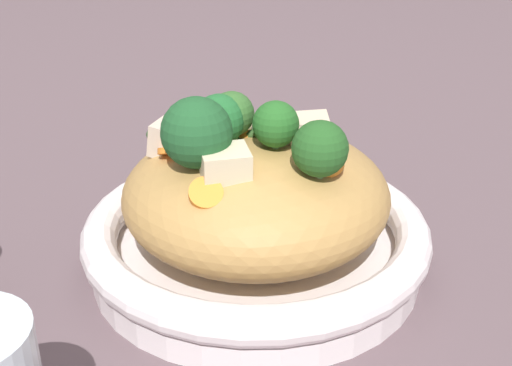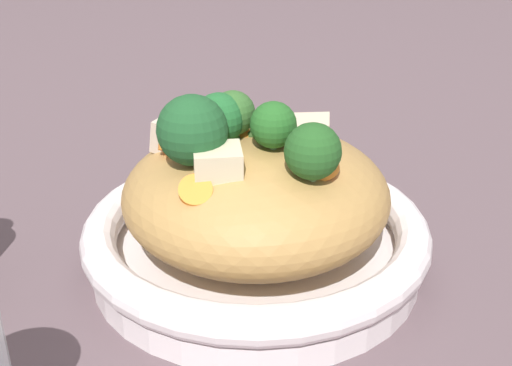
% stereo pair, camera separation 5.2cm
% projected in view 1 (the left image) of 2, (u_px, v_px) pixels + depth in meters
% --- Properties ---
extents(ground_plane, '(3.00, 3.00, 0.00)m').
position_uv_depth(ground_plane, '(256.00, 265.00, 0.55)').
color(ground_plane, '#5D4B50').
extents(serving_bowl, '(0.28, 0.28, 0.05)m').
position_uv_depth(serving_bowl, '(256.00, 239.00, 0.54)').
color(serving_bowl, white).
rests_on(serving_bowl, ground_plane).
extents(noodle_heap, '(0.21, 0.21, 0.09)m').
position_uv_depth(noodle_heap, '(256.00, 193.00, 0.53)').
color(noodle_heap, '#B18548').
rests_on(noodle_heap, serving_bowl).
extents(broccoli_florets, '(0.14, 0.11, 0.06)m').
position_uv_depth(broccoli_florets, '(238.00, 131.00, 0.48)').
color(broccoli_florets, '#97B06E').
rests_on(broccoli_florets, serving_bowl).
extents(carrot_coins, '(0.14, 0.14, 0.03)m').
position_uv_depth(carrot_coins, '(240.00, 155.00, 0.50)').
color(carrot_coins, orange).
rests_on(carrot_coins, serving_bowl).
extents(zucchini_slices, '(0.12, 0.08, 0.05)m').
position_uv_depth(zucchini_slices, '(220.00, 131.00, 0.53)').
color(zucchini_slices, beige).
rests_on(zucchini_slices, serving_bowl).
extents(chicken_chunks, '(0.14, 0.10, 0.04)m').
position_uv_depth(chicken_chunks, '(239.00, 146.00, 0.50)').
color(chicken_chunks, beige).
rests_on(chicken_chunks, serving_bowl).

